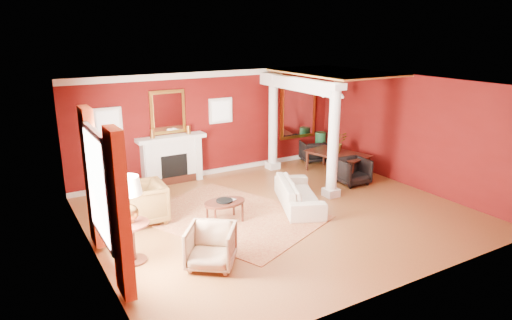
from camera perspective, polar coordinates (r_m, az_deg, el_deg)
ground at (r=10.35m, az=3.05°, el=-6.73°), size 8.00×8.00×0.00m
room_shell at (r=9.75m, az=3.22°, el=4.27°), size 8.04×7.04×2.92m
fireplace at (r=12.41m, az=-10.46°, el=0.10°), size 1.85×0.42×1.29m
overmantel_mirror at (r=12.25m, az=-10.98°, el=5.90°), size 0.95×0.07×1.15m
flank_window_left at (r=11.87m, az=-18.04°, el=4.58°), size 0.70×0.07×0.70m
flank_window_right at (r=12.87m, az=-4.44°, el=6.18°), size 0.70×0.07×0.70m
left_window at (r=7.91m, az=-18.55°, el=-3.90°), size 0.21×2.55×2.60m
column_front at (r=11.11m, az=9.65°, el=2.42°), size 0.36×0.36×2.80m
column_back at (r=13.24m, az=2.16°, el=4.85°), size 0.36×0.36×2.80m
header_beam at (r=12.15m, az=5.04°, el=9.48°), size 0.30×3.20×0.32m
amber_ceiling at (r=12.70m, az=9.78°, el=10.74°), size 2.30×3.40×0.04m
dining_mirror at (r=14.24m, az=5.28°, el=6.11°), size 1.30×0.07×1.70m
chandelier at (r=12.85m, az=9.68°, el=8.00°), size 0.60×0.62×0.75m
crown_trim at (r=12.62m, az=-5.56°, el=10.63°), size 8.00×0.08×0.16m
base_trim at (r=13.18m, az=-5.24°, el=-1.40°), size 8.00×0.08×0.12m
rug at (r=10.19m, az=-3.17°, el=-7.06°), size 4.02×4.51×0.01m
sofa at (r=10.69m, az=5.39°, el=-3.68°), size 1.38×2.16×0.82m
armchair_leopard at (r=10.04m, az=-14.06°, el=-5.00°), size 0.93×0.99×0.96m
armchair_stripe at (r=8.08m, az=-5.66°, el=-10.47°), size 1.09×1.08×0.82m
coffee_table at (r=9.80m, az=-3.95°, el=-5.44°), size 0.92×0.92×0.47m
coffee_book at (r=9.74m, az=-3.61°, el=-4.53°), size 0.16×0.09×0.23m
side_table at (r=8.21m, az=-15.56°, el=-5.38°), size 0.64×0.64×1.60m
dining_table at (r=13.22m, az=10.25°, el=0.38°), size 1.00×1.83×0.97m
dining_chair_near at (r=12.41m, az=12.04°, el=-1.24°), size 0.79×0.74×0.77m
dining_chair_far at (r=14.31m, az=7.11°, el=1.21°), size 0.86×0.83×0.72m
green_urn at (r=14.48m, az=8.02°, el=1.36°), size 0.38×0.38×0.92m
potted_plant at (r=13.04m, az=10.10°, el=3.44°), size 0.76×0.79×0.48m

